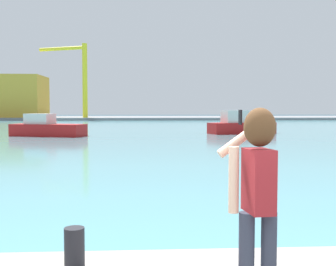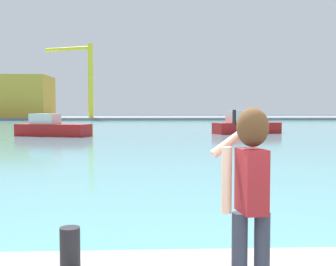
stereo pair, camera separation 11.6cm
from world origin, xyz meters
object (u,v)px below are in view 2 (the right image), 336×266
object	(u,v)px
port_crane	(85,72)
boat_moored_2	(245,125)
person_photographer	(250,185)
harbor_bollard	(70,248)
boat_moored	(52,128)
warehouse_left	(12,97)

from	to	relation	value
port_crane	boat_moored_2	bearing A→B (deg)	-65.37
person_photographer	boat_moored_2	bearing A→B (deg)	-19.79
harbor_bollard	boat_moored_2	world-z (taller)	boat_moored_2
person_photographer	boat_moored	bearing A→B (deg)	8.21
boat_moored_2	harbor_bollard	bearing A→B (deg)	-124.26
boat_moored_2	warehouse_left	distance (m)	65.47
boat_moored_2	person_photographer	bearing A→B (deg)	-121.29
harbor_bollard	warehouse_left	distance (m)	92.99
port_crane	boat_moored	bearing A→B (deg)	-84.84
boat_moored	port_crane	size ratio (longest dim) A/B	0.45
person_photographer	warehouse_left	bearing A→B (deg)	11.43
boat_moored	person_photographer	bearing A→B (deg)	-55.98
harbor_bollard	boat_moored_2	xyz separation A→B (m)	(9.95, 35.47, -0.09)
harbor_bollard	warehouse_left	xyz separation A→B (m)	(-28.22, 88.51, 4.01)
person_photographer	port_crane	world-z (taller)	port_crane
boat_moored	warehouse_left	distance (m)	59.65
boat_moored_2	port_crane	distance (m)	53.53
boat_moored_2	port_crane	xyz separation A→B (m)	(-22.00, 47.99, 8.86)
person_photographer	boat_moored_2	size ratio (longest dim) A/B	0.26
boat_moored_2	warehouse_left	bearing A→B (deg)	107.15
harbor_bollard	port_crane	bearing A→B (deg)	98.22
person_photographer	warehouse_left	xyz separation A→B (m)	(-29.96, 89.46, 3.17)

